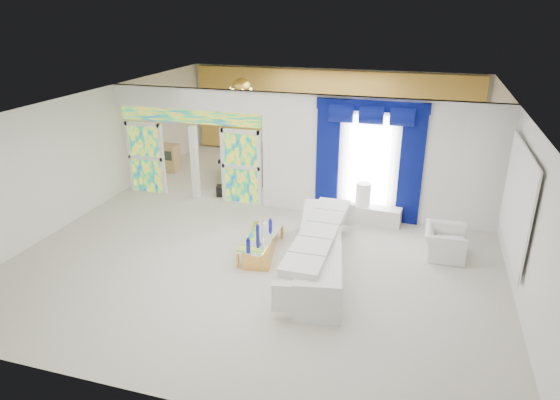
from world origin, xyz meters
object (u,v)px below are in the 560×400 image
(white_sofa, at_px, (320,252))
(console_table, at_px, (374,215))
(coffee_table, at_px, (261,245))
(armchair, at_px, (445,242))
(grand_piano, at_px, (251,164))

(white_sofa, distance_m, console_table, 2.67)
(console_table, bearing_deg, coffee_table, -133.95)
(armchair, distance_m, grand_piano, 6.71)
(coffee_table, distance_m, console_table, 3.11)
(console_table, bearing_deg, white_sofa, -107.67)
(white_sofa, relative_size, console_table, 3.03)
(white_sofa, xyz_separation_m, grand_piano, (-3.23, 4.88, 0.07))
(armchair, relative_size, grand_piano, 0.55)
(armchair, bearing_deg, white_sofa, 118.58)
(white_sofa, distance_m, coffee_table, 1.40)
(white_sofa, distance_m, armchair, 2.74)
(coffee_table, relative_size, console_table, 1.28)
(white_sofa, bearing_deg, armchair, 17.04)
(coffee_table, bearing_deg, console_table, 46.05)
(console_table, relative_size, armchair, 1.33)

